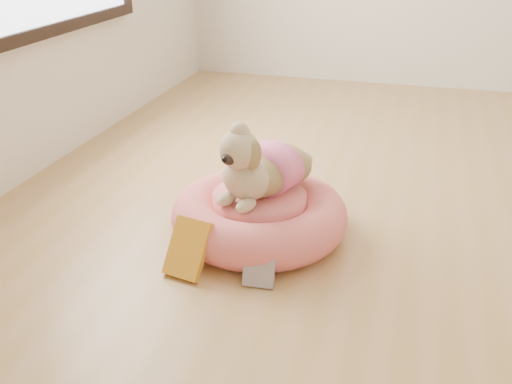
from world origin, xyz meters
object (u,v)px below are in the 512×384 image
(book_yellow, at_px, (188,248))
(book_white, at_px, (260,263))
(pet_bed, at_px, (259,215))
(dog, at_px, (261,154))

(book_yellow, distance_m, book_white, 0.27)
(pet_bed, relative_size, book_yellow, 3.27)
(book_yellow, bearing_deg, book_white, 12.73)
(pet_bed, relative_size, dog, 1.54)
(dog, height_order, book_yellow, dog)
(pet_bed, bearing_deg, book_white, -74.13)
(pet_bed, height_order, book_yellow, book_yellow)
(book_white, bearing_deg, book_yellow, 177.46)
(dog, relative_size, book_yellow, 2.13)
(book_yellow, bearing_deg, dog, 73.36)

